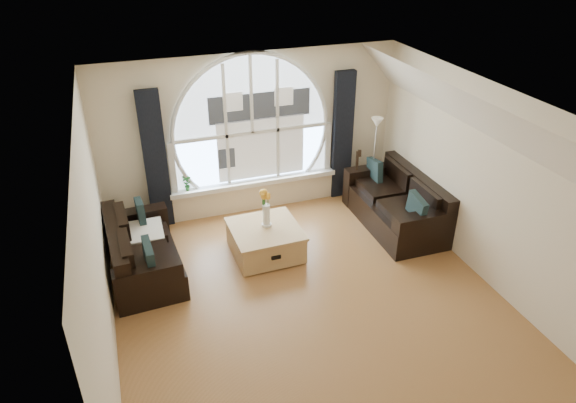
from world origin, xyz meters
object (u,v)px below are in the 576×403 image
(coffee_chest, at_px, (265,240))
(potted_plant, at_px, (187,183))
(guitar, at_px, (355,175))
(floor_lamp, at_px, (374,162))
(sofa_right, at_px, (395,203))
(sofa_left, at_px, (143,248))
(vase_flowers, at_px, (266,203))

(coffee_chest, distance_m, potted_plant, 1.73)
(guitar, bearing_deg, floor_lamp, -3.78)
(potted_plant, bearing_deg, sofa_right, -21.85)
(sofa_left, xyz_separation_m, potted_plant, (0.85, 1.27, 0.29))
(coffee_chest, relative_size, floor_lamp, 0.63)
(sofa_left, bearing_deg, coffee_chest, -7.31)
(guitar, relative_size, potted_plant, 3.74)
(sofa_right, relative_size, floor_lamp, 1.22)
(coffee_chest, relative_size, vase_flowers, 1.45)
(sofa_left, distance_m, potted_plant, 1.56)
(guitar, bearing_deg, potted_plant, -166.37)
(vase_flowers, height_order, floor_lamp, floor_lamp)
(sofa_left, height_order, floor_lamp, floor_lamp)
(floor_lamp, relative_size, guitar, 1.51)
(vase_flowers, distance_m, potted_plant, 1.65)
(sofa_left, bearing_deg, sofa_right, -3.33)
(floor_lamp, bearing_deg, sofa_left, -169.01)
(coffee_chest, bearing_deg, sofa_left, 174.87)
(vase_flowers, relative_size, potted_plant, 2.47)
(potted_plant, bearing_deg, guitar, -7.26)
(floor_lamp, bearing_deg, guitar, 155.33)
(floor_lamp, distance_m, guitar, 0.41)
(floor_lamp, height_order, guitar, floor_lamp)
(vase_flowers, bearing_deg, coffee_chest, -124.70)
(vase_flowers, height_order, potted_plant, vase_flowers)
(floor_lamp, xyz_separation_m, guitar, (-0.28, 0.13, -0.27))
(floor_lamp, height_order, potted_plant, floor_lamp)
(sofa_left, height_order, sofa_right, sofa_right)
(sofa_right, distance_m, coffee_chest, 2.27)
(vase_flowers, xyz_separation_m, guitar, (1.91, 0.97, -0.32))
(coffee_chest, bearing_deg, floor_lamp, 20.90)
(sofa_right, distance_m, vase_flowers, 2.26)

